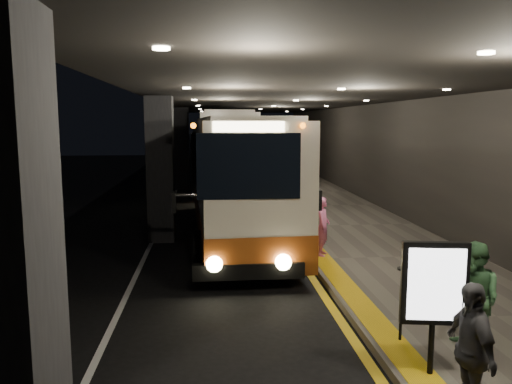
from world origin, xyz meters
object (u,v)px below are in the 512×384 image
coach_third (222,144)px  passenger_waiting_green (474,298)px  coach_second (224,151)px  stanchion_post (401,305)px  info_sign (434,286)px  coach_main (234,181)px  passenger_waiting_grey (470,351)px  passenger_boarding (323,226)px

coach_third → passenger_waiting_green: bearing=-84.5°
coach_second → passenger_waiting_green: size_ratio=7.63×
stanchion_post → info_sign: bearing=-89.9°
coach_main → stanchion_post: 8.81m
coach_main → passenger_waiting_grey: (2.21, -10.57, -0.78)m
coach_second → info_sign: 22.70m
passenger_waiting_green → stanchion_post: size_ratio=1.44×
info_sign → stanchion_post: bearing=99.7°
passenger_waiting_grey → info_sign: bearing=178.6°
passenger_boarding → stanchion_post: size_ratio=1.31×
passenger_waiting_green → passenger_waiting_grey: passenger_waiting_green is taller
coach_third → passenger_boarding: 28.88m
info_sign → stanchion_post: (-0.00, 1.10, -0.68)m
coach_second → coach_main: bearing=-91.2°
coach_main → passenger_boarding: size_ratio=7.61×
coach_second → info_sign: bearing=-85.4°
coach_third → passenger_waiting_green: (2.90, -34.49, -0.83)m
coach_main → coach_second: (0.07, 13.02, 0.21)m
coach_main → passenger_waiting_green: 9.53m
coach_second → passenger_boarding: 16.46m
stanchion_post → passenger_waiting_grey: bearing=-90.3°
passenger_waiting_green → passenger_waiting_grey: bearing=-42.3°
coach_third → passenger_waiting_green: 34.62m
coach_main → coach_third: size_ratio=0.97×
passenger_waiting_green → passenger_waiting_grey: 1.87m
passenger_boarding → passenger_waiting_grey: passenger_waiting_grey is taller
coach_second → stanchion_post: bearing=-85.1°
coach_second → coach_third: (0.18, 12.51, -0.12)m
coach_second → stanchion_post: size_ratio=10.96×
coach_main → stanchion_post: coach_main is taller
passenger_waiting_grey → stanchion_post: bearing=179.2°
coach_main → coach_second: 13.03m
coach_third → coach_second: bearing=-90.1°
coach_main → info_sign: (2.23, -9.56, -0.33)m
passenger_boarding → info_sign: size_ratio=0.82×
passenger_waiting_green → info_sign: bearing=-68.9°
passenger_waiting_green → stanchion_post: bearing=-129.9°
passenger_waiting_green → passenger_waiting_grey: (-0.94, -1.62, -0.02)m
passenger_waiting_grey → coach_second: bearing=-175.3°
coach_third → passenger_waiting_grey: size_ratio=7.34×
coach_main → coach_second: coach_second is taller
passenger_waiting_green → stanchion_post: 1.08m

